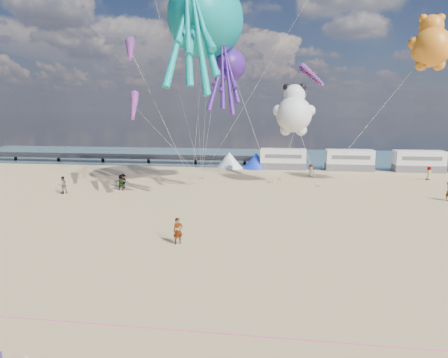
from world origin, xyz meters
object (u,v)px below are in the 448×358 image
Objects in this scene: beachgoer_2 at (123,181)px; beachgoer_4 at (121,182)px; beachgoer_1 at (63,185)px; kite_teddy_orange at (431,47)px; beachgoer_6 at (311,170)px; tent_blue at (256,160)px; kite_octopus_teal at (206,19)px; windsock_mid at (312,76)px; sandbag_a at (192,184)px; sandbag_b at (271,182)px; sandbag_e at (201,178)px; tent_white at (229,160)px; motorhome_0 at (283,159)px; beachgoer_0 at (429,173)px; sandbag_d at (279,179)px; motorhome_1 at (349,160)px; kite_octopus_purple at (230,65)px; kite_panda at (294,115)px; windsock_right at (134,106)px; windsock_left at (130,49)px; standing_person at (178,231)px; sandbag_c at (318,186)px; motorhome_2 at (419,161)px.

beachgoer_2 is 0.98× the size of beachgoer_4.
beachgoer_1 is 0.27× the size of kite_teddy_orange.
beachgoer_6 reaches higher than beachgoer_2.
tent_blue is 0.27× the size of kite_octopus_teal.
kite_octopus_teal is 13.70m from windsock_mid.
beachgoer_2 is 7.89m from sandbag_a.
beachgoer_2 is (5.22, 3.45, -0.08)m from beachgoer_1.
sandbag_b is 8.93m from sandbag_e.
sandbag_a is at bearing -100.69° from tent_white.
motorhome_0 reaches higher than sandbag_e.
sandbag_e is at bearing -121.44° from tent_blue.
beachgoer_1 is (-40.93, -14.06, 0.07)m from beachgoer_0.
kite_octopus_teal reaches higher than sandbag_e.
beachgoer_6 reaches higher than sandbag_d.
motorhome_1 reaches higher than beachgoer_2.
kite_octopus_purple is (-24.36, -5.61, 12.87)m from beachgoer_0.
kite_panda is (18.57, 6.02, 7.28)m from beachgoer_4.
tent_blue is 0.78× the size of windsock_right.
windsock_left is (-33.79, -11.94, 13.84)m from beachgoer_0.
kite_teddy_orange is (14.93, -13.29, 13.59)m from motorhome_0.
tent_blue reaches higher than standing_person.
standing_person is 23.79m from sandbag_b.
sandbag_c is at bearing -112.37° from motorhome_1.
beachgoer_4 reaches higher than beachgoer_6.
motorhome_2 is at bearing 15.63° from kite_panda.
beachgoer_4 is at bearing -178.89° from kite_octopus_teal.
tent_white and tent_blue have the same top height.
standing_person is 33.84m from kite_teddy_orange.
windsock_right reaches higher than sandbag_e.
windsock_mid is (4.48, 1.13, 12.47)m from sandbag_b.
sandbag_b is (9.20, 2.37, 0.00)m from sandbag_a.
beachgoer_2 is 0.24× the size of kite_panda.
tent_blue is at bearing 180.00° from motorhome_2.
windsock_right is at bearing -157.92° from kite_octopus_teal.
sandbag_a is 1.00× the size of sandbag_c.
kite_octopus_teal is at bearing 24.72° from windsock_right.
tent_blue is at bearing 37.84° from windsock_left.
kite_teddy_orange is at bearing -14.61° from kite_octopus_purple.
kite_panda is (-17.04, -5.44, 7.28)m from beachgoer_0.
motorhome_2 is at bearing -155.15° from beachgoer_4.
beachgoer_0 reaches higher than sandbag_a.
kite_octopus_purple is at bearing -141.54° from motorhome_1.
sandbag_a is (-14.26, -7.73, -0.73)m from beachgoer_6.
sandbag_a is 9.50m from sandbag_b.
sandbag_a is at bearing -145.10° from motorhome_1.
beachgoer_2 is 17.27m from sandbag_b.
beachgoer_1 reaches higher than sandbag_b.
kite_panda is at bearing -15.99° from sandbag_b.
beachgoer_0 is (25.00, 27.87, -0.03)m from standing_person.
sandbag_b is 1.00× the size of sandbag_c.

